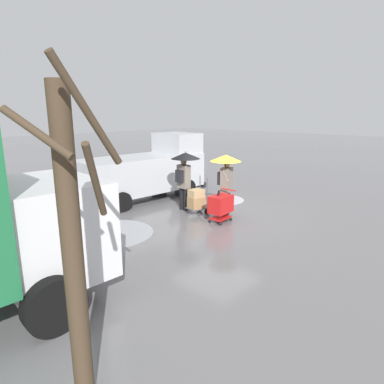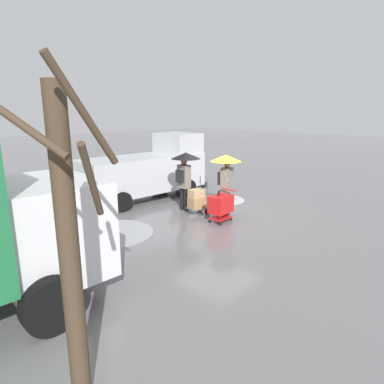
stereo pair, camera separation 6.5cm
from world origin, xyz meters
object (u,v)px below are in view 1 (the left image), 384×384
Objects in this scene: shopping_cart_vendor at (221,205)px; pedestrian_pink_side at (184,168)px; pedestrian_black_side at (226,171)px; cargo_van_parked_right at (147,170)px; bare_tree_near at (73,247)px; hand_dolly_boxes at (197,200)px.

pedestrian_pink_side is at bearing -4.55° from shopping_cart_vendor.
shopping_cart_vendor is at bearing 116.83° from pedestrian_black_side.
cargo_van_parked_right is at bearing -5.74° from pedestrian_pink_side.
shopping_cart_vendor is 1.25m from pedestrian_black_side.
pedestrian_pink_side is at bearing -54.13° from bare_tree_near.
pedestrian_pink_side reaches higher than hand_dolly_boxes.
pedestrian_black_side is at bearing -63.17° from shopping_cart_vendor.
bare_tree_near is (-7.21, 6.91, 0.85)m from cargo_van_parked_right.
bare_tree_near reaches higher than pedestrian_black_side.
bare_tree_near is at bearing 115.01° from shopping_cart_vendor.
pedestrian_black_side is (0.34, -0.67, 1.00)m from shopping_cart_vendor.
cargo_van_parked_right is 3.12m from hand_dolly_boxes.
cargo_van_parked_right is 4.22m from shopping_cart_vendor.
shopping_cart_vendor is 7.35m from bare_tree_near.
hand_dolly_boxes is 1.24m from pedestrian_pink_side.
bare_tree_near is (-4.82, 6.67, 0.45)m from pedestrian_pink_side.
shopping_cart_vendor is at bearing 175.45° from pedestrian_pink_side.
pedestrian_black_side is at bearing -159.95° from pedestrian_pink_side.
pedestrian_pink_side and pedestrian_black_side have the same top height.
pedestrian_black_side is 0.53× the size of bare_tree_near.
pedestrian_black_side is (-3.82, -0.29, 0.39)m from cargo_van_parked_right.
bare_tree_near reaches higher than cargo_van_parked_right.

